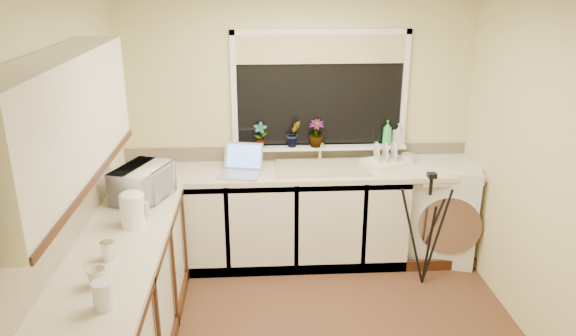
{
  "coord_description": "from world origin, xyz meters",
  "views": [
    {
      "loc": [
        -0.38,
        -3.39,
        2.56
      ],
      "look_at": [
        -0.15,
        0.55,
        1.15
      ],
      "focal_mm": 34.18,
      "sensor_mm": 36.0,
      "label": 1
    }
  ],
  "objects_px": {
    "tripod": "(427,230)",
    "soap_bottle_green": "(387,133)",
    "washing_machine": "(438,209)",
    "plant_c": "(316,133)",
    "soap_bottle_clear": "(399,134)",
    "cup_left": "(97,277)",
    "plant_a": "(261,135)",
    "cup_back": "(407,160)",
    "dish_rack": "(387,163)",
    "glass_jug": "(103,295)",
    "microwave": "(143,183)",
    "plant_b": "(293,134)",
    "laptop": "(241,166)",
    "kettle": "(133,211)",
    "steel_jar": "(108,251)"
  },
  "relations": [
    {
      "from": "washing_machine",
      "to": "plant_c",
      "type": "bearing_deg",
      "value": -172.09
    },
    {
      "from": "plant_a",
      "to": "plant_c",
      "type": "height_order",
      "value": "plant_c"
    },
    {
      "from": "cup_back",
      "to": "cup_left",
      "type": "relative_size",
      "value": 1.2
    },
    {
      "from": "dish_rack",
      "to": "plant_b",
      "type": "height_order",
      "value": "plant_b"
    },
    {
      "from": "tripod",
      "to": "cup_left",
      "type": "relative_size",
      "value": 9.18
    },
    {
      "from": "kettle",
      "to": "glass_jug",
      "type": "xyz_separation_m",
      "value": [
        0.05,
        -1.0,
        -0.04
      ]
    },
    {
      "from": "soap_bottle_clear",
      "to": "cup_back",
      "type": "distance_m",
      "value": 0.26
    },
    {
      "from": "laptop",
      "to": "glass_jug",
      "type": "height_order",
      "value": "laptop"
    },
    {
      "from": "washing_machine",
      "to": "dish_rack",
      "type": "relative_size",
      "value": 2.36
    },
    {
      "from": "washing_machine",
      "to": "cup_back",
      "type": "height_order",
      "value": "cup_back"
    },
    {
      "from": "plant_a",
      "to": "plant_c",
      "type": "bearing_deg",
      "value": 0.01
    },
    {
      "from": "plant_c",
      "to": "cup_left",
      "type": "xyz_separation_m",
      "value": [
        -1.46,
        -2.05,
        -0.22
      ]
    },
    {
      "from": "plant_b",
      "to": "cup_left",
      "type": "xyz_separation_m",
      "value": [
        -1.25,
        -2.06,
        -0.22
      ]
    },
    {
      "from": "kettle",
      "to": "soap_bottle_green",
      "type": "distance_m",
      "value": 2.45
    },
    {
      "from": "kettle",
      "to": "soap_bottle_clear",
      "type": "height_order",
      "value": "soap_bottle_clear"
    },
    {
      "from": "washing_machine",
      "to": "plant_a",
      "type": "xyz_separation_m",
      "value": [
        -1.66,
        0.16,
        0.7
      ]
    },
    {
      "from": "soap_bottle_clear",
      "to": "cup_left",
      "type": "distance_m",
      "value": 3.05
    },
    {
      "from": "microwave",
      "to": "soap_bottle_clear",
      "type": "bearing_deg",
      "value": -48.82
    },
    {
      "from": "microwave",
      "to": "soap_bottle_green",
      "type": "height_order",
      "value": "soap_bottle_green"
    },
    {
      "from": "tripod",
      "to": "steel_jar",
      "type": "height_order",
      "value": "same"
    },
    {
      "from": "cup_left",
      "to": "plant_c",
      "type": "bearing_deg",
      "value": 54.54
    },
    {
      "from": "washing_machine",
      "to": "soap_bottle_green",
      "type": "xyz_separation_m",
      "value": [
        -0.48,
        0.18,
        0.7
      ]
    },
    {
      "from": "plant_a",
      "to": "soap_bottle_clear",
      "type": "distance_m",
      "value": 1.28
    },
    {
      "from": "glass_jug",
      "to": "cup_back",
      "type": "distance_m",
      "value": 3.06
    },
    {
      "from": "laptop",
      "to": "dish_rack",
      "type": "relative_size",
      "value": 1.03
    },
    {
      "from": "laptop",
      "to": "plant_c",
      "type": "bearing_deg",
      "value": 33.24
    },
    {
      "from": "tripod",
      "to": "cup_left",
      "type": "xyz_separation_m",
      "value": [
        -2.34,
        -1.36,
        0.44
      ]
    },
    {
      "from": "tripod",
      "to": "soap_bottle_green",
      "type": "bearing_deg",
      "value": 83.03
    },
    {
      "from": "tripod",
      "to": "cup_left",
      "type": "bearing_deg",
      "value": -173.39
    },
    {
      "from": "laptop",
      "to": "soap_bottle_green",
      "type": "bearing_deg",
      "value": 24.36
    },
    {
      "from": "laptop",
      "to": "plant_a",
      "type": "relative_size",
      "value": 1.72
    },
    {
      "from": "kettle",
      "to": "cup_left",
      "type": "bearing_deg",
      "value": -93.57
    },
    {
      "from": "kettle",
      "to": "dish_rack",
      "type": "distance_m",
      "value": 2.33
    },
    {
      "from": "plant_b",
      "to": "plant_c",
      "type": "distance_m",
      "value": 0.21
    },
    {
      "from": "microwave",
      "to": "soap_bottle_clear",
      "type": "relative_size",
      "value": 2.45
    },
    {
      "from": "cup_back",
      "to": "dish_rack",
      "type": "bearing_deg",
      "value": -174.74
    },
    {
      "from": "microwave",
      "to": "plant_c",
      "type": "bearing_deg",
      "value": -40.12
    },
    {
      "from": "plant_b",
      "to": "cup_back",
      "type": "xyz_separation_m",
      "value": [
        1.03,
        -0.15,
        -0.22
      ]
    },
    {
      "from": "washing_machine",
      "to": "laptop",
      "type": "distance_m",
      "value": 1.9
    },
    {
      "from": "tripod",
      "to": "plant_c",
      "type": "height_order",
      "value": "plant_c"
    },
    {
      "from": "glass_jug",
      "to": "plant_c",
      "type": "bearing_deg",
      "value": 59.07
    },
    {
      "from": "dish_rack",
      "to": "glass_jug",
      "type": "height_order",
      "value": "glass_jug"
    },
    {
      "from": "steel_jar",
      "to": "microwave",
      "type": "xyz_separation_m",
      "value": [
        0.04,
        0.95,
        0.07
      ]
    },
    {
      "from": "washing_machine",
      "to": "soap_bottle_clear",
      "type": "bearing_deg",
      "value": 170.07
    },
    {
      "from": "kettle",
      "to": "plant_c",
      "type": "bearing_deg",
      "value": 42.17
    },
    {
      "from": "soap_bottle_clear",
      "to": "cup_left",
      "type": "height_order",
      "value": "soap_bottle_clear"
    },
    {
      "from": "kettle",
      "to": "laptop",
      "type": "bearing_deg",
      "value": 54.39
    },
    {
      "from": "glass_jug",
      "to": "soap_bottle_green",
      "type": "distance_m",
      "value": 3.08
    },
    {
      "from": "plant_c",
      "to": "soap_bottle_green",
      "type": "xyz_separation_m",
      "value": [
        0.66,
        0.03,
        -0.01
      ]
    },
    {
      "from": "glass_jug",
      "to": "plant_b",
      "type": "relative_size",
      "value": 0.62
    }
  ]
}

